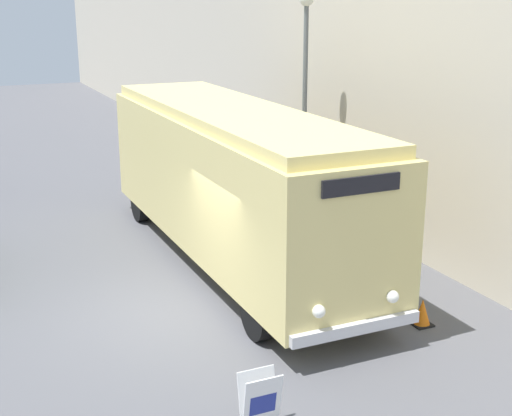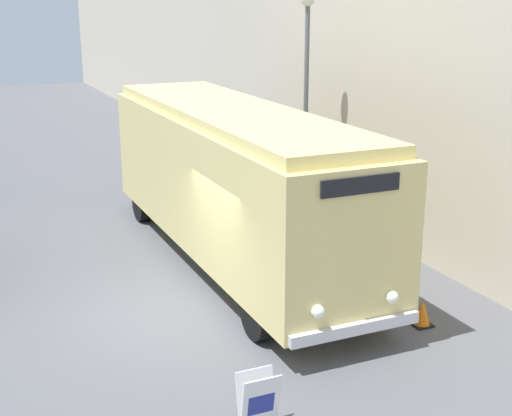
{
  "view_description": "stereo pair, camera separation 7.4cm",
  "coord_description": "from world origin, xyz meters",
  "views": [
    {
      "loc": [
        -3.7,
        -12.1,
        5.83
      ],
      "look_at": [
        1.6,
        -0.41,
        2.03
      ],
      "focal_mm": 50.0,
      "sensor_mm": 36.0,
      "label": 1
    },
    {
      "loc": [
        -3.63,
        -12.13,
        5.83
      ],
      "look_at": [
        1.6,
        -0.41,
        2.03
      ],
      "focal_mm": 50.0,
      "sensor_mm": 36.0,
      "label": 2
    }
  ],
  "objects": [
    {
      "name": "building_wall_right",
      "position": [
        6.22,
        10.0,
        4.11
      ],
      "size": [
        0.3,
        60.0,
        8.22
      ],
      "color": "beige",
      "rests_on": "ground_plane"
    },
    {
      "name": "ground_plane",
      "position": [
        0.0,
        0.0,
        0.0
      ],
      "size": [
        80.0,
        80.0,
        0.0
      ],
      "primitive_type": "plane",
      "color": "#56565B"
    },
    {
      "name": "streetlamp",
      "position": [
        4.91,
        3.89,
        3.92
      ],
      "size": [
        0.36,
        0.36,
        5.98
      ],
      "color": "#595E60",
      "rests_on": "ground_plane"
    },
    {
      "name": "sign_board",
      "position": [
        -0.06,
        -4.21,
        0.43
      ],
      "size": [
        0.56,
        0.34,
        0.89
      ],
      "color": "gray",
      "rests_on": "ground_plane"
    },
    {
      "name": "vintage_bus",
      "position": [
        2.2,
        2.2,
        1.98
      ],
      "size": [
        2.56,
        10.6,
        3.53
      ],
      "color": "black",
      "rests_on": "ground_plane"
    },
    {
      "name": "traffic_cone",
      "position": [
        4.08,
        -2.39,
        0.25
      ],
      "size": [
        0.36,
        0.36,
        0.51
      ],
      "color": "black",
      "rests_on": "ground_plane"
    }
  ]
}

